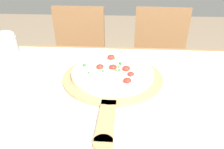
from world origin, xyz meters
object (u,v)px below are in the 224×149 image
at_px(pizza_peel, 112,79).
at_px(chair_left, 78,59).
at_px(chair_right, 159,62).
at_px(flour_cup, 7,44).
at_px(pizza, 113,72).

distance_m(pizza_peel, chair_left, 0.84).
relative_size(chair_right, flour_cup, 7.22).
bearing_deg(flour_cup, pizza, -19.40).
bearing_deg(pizza_peel, chair_right, 68.14).
xyz_separation_m(chair_right, flour_cup, (-0.79, -0.55, 0.31)).
height_order(pizza_peel, pizza, pizza).
distance_m(chair_right, flour_cup, 1.01).
xyz_separation_m(pizza, chair_right, (0.30, 0.72, -0.27)).
distance_m(pizza, chair_right, 0.82).
distance_m(pizza_peel, pizza, 0.03).
xyz_separation_m(pizza_peel, chair_left, (-0.31, 0.74, -0.25)).
distance_m(pizza, chair_left, 0.83).
xyz_separation_m(pizza_peel, chair_right, (0.30, 0.74, -0.25)).
xyz_separation_m(pizza, flour_cup, (-0.49, 0.17, 0.04)).
height_order(pizza_peel, flour_cup, flour_cup).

